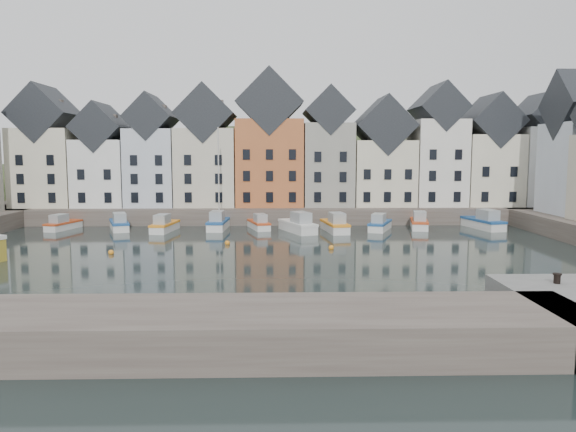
{
  "coord_description": "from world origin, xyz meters",
  "views": [
    {
      "loc": [
        0.63,
        -46.92,
        9.13
      ],
      "look_at": [
        1.96,
        6.0,
        3.06
      ],
      "focal_mm": 35.0,
      "sensor_mm": 36.0,
      "label": 1
    }
  ],
  "objects": [
    {
      "name": "ground",
      "position": [
        0.0,
        0.0,
        0.0
      ],
      "size": [
        260.0,
        260.0,
        0.0
      ],
      "primitive_type": "plane",
      "color": "black",
      "rests_on": "ground"
    },
    {
      "name": "far_quay",
      "position": [
        0.0,
        30.0,
        1.0
      ],
      "size": [
        90.0,
        16.0,
        2.0
      ],
      "primitive_type": "cube",
      "color": "#4C413A",
      "rests_on": "ground"
    },
    {
      "name": "near_wall",
      "position": [
        -10.0,
        -22.0,
        1.0
      ],
      "size": [
        50.0,
        6.0,
        2.0
      ],
      "primitive_type": "cube",
      "color": "#4C413A",
      "rests_on": "ground"
    },
    {
      "name": "hillside",
      "position": [
        0.02,
        56.0,
        -17.96
      ],
      "size": [
        153.6,
        70.4,
        64.0
      ],
      "color": "#29371B",
      "rests_on": "ground"
    },
    {
      "name": "far_terrace",
      "position": [
        3.21,
        28.0,
        8.88
      ],
      "size": [
        72.37,
        8.16,
        17.78
      ],
      "color": "beige",
      "rests_on": "far_quay"
    },
    {
      "name": "mooring_buoys",
      "position": [
        -4.0,
        5.33,
        0.15
      ],
      "size": [
        20.5,
        5.5,
        0.5
      ],
      "color": "orange",
      "rests_on": "ground"
    },
    {
      "name": "boat_a",
      "position": [
        -24.27,
        19.13,
        0.62
      ],
      "size": [
        2.97,
        5.64,
        2.07
      ],
      "rotation": [
        0.0,
        0.0,
        -0.25
      ],
      "color": "silver",
      "rests_on": "ground"
    },
    {
      "name": "boat_b",
      "position": [
        -17.53,
        18.72,
        0.68
      ],
      "size": [
        3.76,
        6.25,
        2.29
      ],
      "rotation": [
        0.0,
        0.0,
        0.34
      ],
      "color": "silver",
      "rests_on": "ground"
    },
    {
      "name": "boat_c",
      "position": [
        -11.98,
        17.25,
        0.67
      ],
      "size": [
        2.61,
        6.09,
        2.27
      ],
      "rotation": [
        0.0,
        0.0,
        -0.14
      ],
      "color": "silver",
      "rests_on": "ground"
    },
    {
      "name": "boat_d",
      "position": [
        -5.98,
        19.04,
        0.79
      ],
      "size": [
        2.35,
        6.5,
        12.22
      ],
      "rotation": [
        0.0,
        0.0,
        -0.06
      ],
      "color": "silver",
      "rests_on": "ground"
    },
    {
      "name": "boat_e",
      "position": [
        -1.15,
        19.07,
        0.61
      ],
      "size": [
        3.04,
        5.61,
        2.06
      ],
      "rotation": [
        0.0,
        0.0,
        0.27
      ],
      "color": "silver",
      "rests_on": "ground"
    },
    {
      "name": "boat_f",
      "position": [
        3.38,
        16.43,
        0.78
      ],
      "size": [
        4.44,
        7.11,
        2.62
      ],
      "rotation": [
        0.0,
        0.0,
        0.37
      ],
      "color": "silver",
      "rests_on": "ground"
    },
    {
      "name": "boat_g",
      "position": [
        7.63,
        16.59,
        0.75
      ],
      "size": [
        2.93,
        6.74,
        2.5
      ],
      "rotation": [
        0.0,
        0.0,
        0.14
      ],
      "color": "silver",
      "rests_on": "ground"
    },
    {
      "name": "boat_h",
      "position": [
        12.97,
        17.67,
        0.67
      ],
      "size": [
        3.82,
        6.08,
        2.24
      ],
      "rotation": [
        0.0,
        0.0,
        -0.38
      ],
      "color": "silver",
      "rests_on": "ground"
    },
    {
      "name": "boat_i",
      "position": [
        17.97,
        19.1,
        0.7
      ],
      "size": [
        3.09,
        6.37,
        2.35
      ],
      "rotation": [
        0.0,
        0.0,
        -0.2
      ],
      "color": "silver",
      "rests_on": "ground"
    },
    {
      "name": "boat_j",
      "position": [
        25.6,
        18.65,
        0.77
      ],
      "size": [
        3.42,
        7.06,
        2.6
      ],
      "rotation": [
        0.0,
        0.0,
        0.2
      ],
      "color": "silver",
      "rests_on": "ground"
    },
    {
      "name": "mooring_bollard",
      "position": [
        16.02,
        -17.4,
        2.31
      ],
      "size": [
        0.48,
        0.48,
        0.56
      ],
      "color": "black",
      "rests_on": "near_quay"
    }
  ]
}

